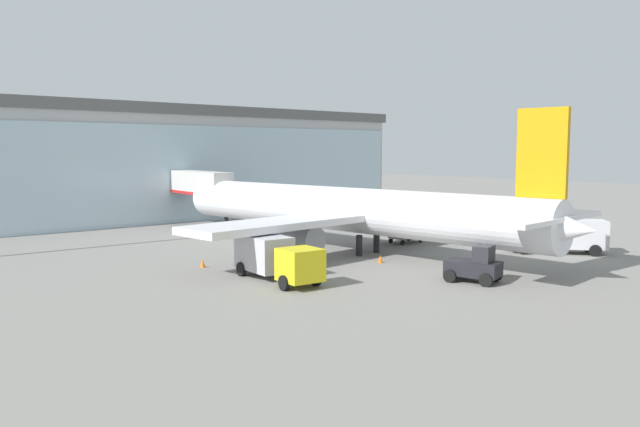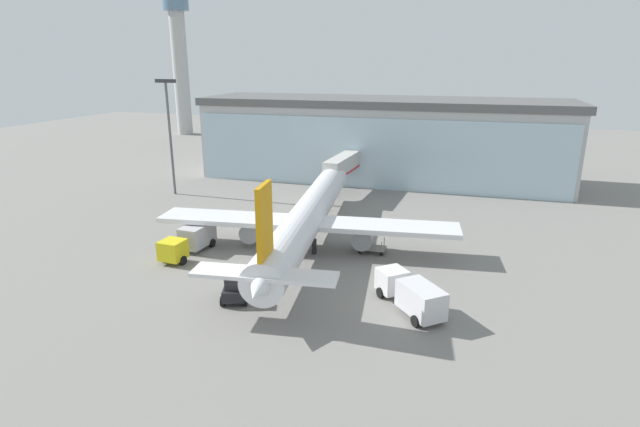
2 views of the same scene
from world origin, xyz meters
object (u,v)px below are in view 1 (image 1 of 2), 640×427
Objects in this scene: jet_bridge at (196,184)px; fuel_truck at (560,235)px; safety_cone_nose at (380,259)px; airplane at (348,210)px; catering_truck at (275,257)px; safety_cone_wingtip at (203,263)px; pushback_tug at (475,266)px; baggage_cart at (406,237)px.

fuel_truck is at bearing -153.98° from jet_bridge.
fuel_truck is 12.57× the size of safety_cone_nose.
airplane reaches higher than catering_truck.
fuel_truck is 15.17m from safety_cone_nose.
fuel_truck is 12.57× the size of safety_cone_wingtip.
jet_bridge is 3.61× the size of pushback_tug.
baggage_cart is (17.78, 6.06, -0.97)m from catering_truck.
baggage_cart reaches higher than safety_cone_nose.
baggage_cart is 5.12× the size of safety_cone_wingtip.
airplane is 12.41m from catering_truck.
pushback_tug is 6.57× the size of safety_cone_nose.
airplane is 72.28× the size of safety_cone_nose.
baggage_cart is at bearing -15.29° from fuel_truck.
safety_cone_nose is at bearing -29.62° from safety_cone_wingtip.
jet_bridge is 1.89× the size of fuel_truck.
catering_truck is 2.63× the size of baggage_cart.
pushback_tug is at bearing 59.57° from fuel_truck.
catering_truck is at bearing 164.88° from jet_bridge.
airplane is 12.82m from safety_cone_wingtip.
jet_bridge reaches higher than catering_truck.
fuel_truck is at bearing 79.96° from catering_truck.
safety_cone_nose is at bearing 26.47° from fuel_truck.
safety_cone_nose is (0.67, -27.58, -4.24)m from jet_bridge.
pushback_tug is 8.45m from safety_cone_nose.
baggage_cart is 19.38m from safety_cone_wingtip.
jet_bridge is 23.74× the size of safety_cone_wingtip.
safety_cone_wingtip is (-12.43, 0.85, -3.02)m from airplane.
fuel_truck is 14.34m from pushback_tug.
catering_truck is at bearing -161.71° from baggage_cart.
jet_bridge is 29.44m from catering_truck.
jet_bridge reaches higher than baggage_cart.
baggage_cart is (9.09, -21.89, -4.01)m from jet_bridge.
safety_cone_wingtip is (-19.37, 0.54, -0.23)m from baggage_cart.
airplane is 11.00× the size of pushback_tug.
jet_bridge is at bearing 64.31° from safety_cone_wingtip.
catering_truck is at bearing 30.19° from pushback_tug.
fuel_truck is at bearing -21.85° from safety_cone_nose.
fuel_truck is (23.39, -5.25, 0.00)m from catering_truck.
catering_truck reaches higher than safety_cone_nose.
baggage_cart is 5.12× the size of safety_cone_nose.
pushback_tug reaches higher than safety_cone_nose.
fuel_truck is at bearing -97.84° from pushback_tug.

